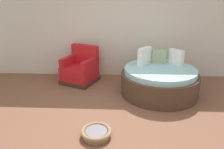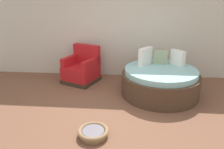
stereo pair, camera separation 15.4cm
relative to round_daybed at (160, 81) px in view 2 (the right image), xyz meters
The scene contains 5 objects.
ground_plane 1.56m from the round_daybed, 128.76° to the right, with size 8.00×8.00×0.02m, color brown.
back_wall 1.93m from the round_daybed, 128.06° to the left, with size 8.00×0.12×2.93m, color beige.
round_daybed is the anchor object (origin of this frame).
red_armchair 2.05m from the round_daybed, 162.18° to the left, with size 1.04×1.04×0.94m.
pet_basket 2.15m from the round_daybed, 126.46° to the right, with size 0.51×0.51×0.13m.
Camera 2 is at (0.23, -3.42, 2.18)m, focal length 34.23 mm.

